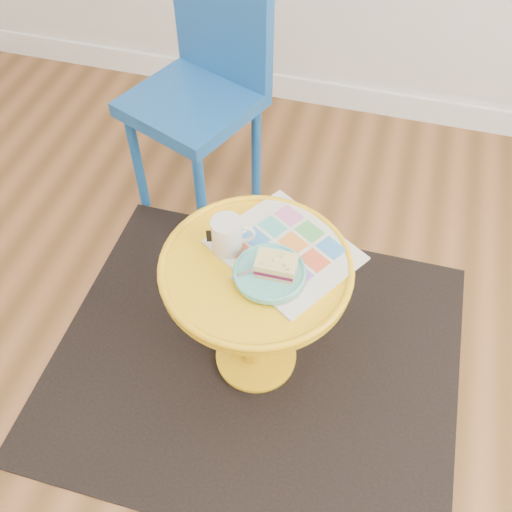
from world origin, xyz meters
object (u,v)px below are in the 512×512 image
(chair, at_px, (204,80))
(newspaper, at_px, (285,250))
(plate, at_px, (270,273))
(side_table, at_px, (256,296))
(mug, at_px, (228,235))

(chair, relative_size, newspaper, 2.61)
(chair, bearing_deg, plate, -37.75)
(chair, xyz_separation_m, newspaper, (0.45, -0.65, -0.03))
(newspaper, bearing_deg, side_table, -98.65)
(chair, bearing_deg, newspaper, -33.08)
(side_table, xyz_separation_m, mug, (-0.09, 0.04, 0.19))
(newspaper, relative_size, mug, 3.03)
(chair, xyz_separation_m, plate, (0.44, -0.75, -0.01))
(mug, height_order, plate, mug)
(mug, xyz_separation_m, plate, (0.13, -0.06, -0.04))
(plate, bearing_deg, chair, 120.20)
(side_table, distance_m, chair, 0.84)
(chair, bearing_deg, side_table, -39.41)
(side_table, relative_size, mug, 4.49)
(side_table, xyz_separation_m, plate, (0.04, -0.03, 0.16))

